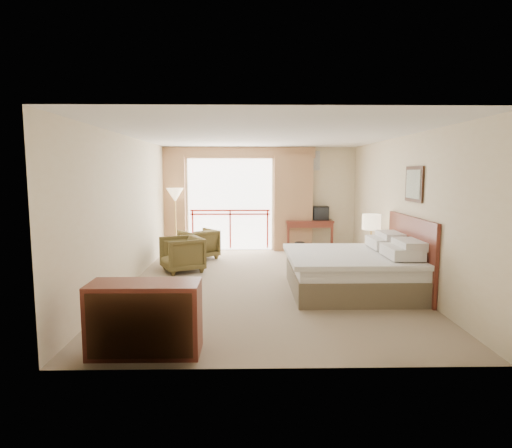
{
  "coord_description": "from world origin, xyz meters",
  "views": [
    {
      "loc": [
        -0.32,
        -7.77,
        2.05
      ],
      "look_at": [
        -0.17,
        0.4,
        1.06
      ],
      "focal_mm": 30.0,
      "sensor_mm": 36.0,
      "label": 1
    }
  ],
  "objects_px": {
    "wastebasket": "(300,248)",
    "side_table": "(176,246)",
    "table_lamp": "(371,223)",
    "armchair_near": "(182,271)",
    "armchair_far": "(199,258)",
    "nightstand": "(371,261)",
    "tv": "(320,213)",
    "floor_lamp": "(175,197)",
    "bed": "(354,270)",
    "desk": "(308,227)",
    "dresser": "(145,318)"
  },
  "relations": [
    {
      "from": "wastebasket",
      "to": "side_table",
      "type": "xyz_separation_m",
      "value": [
        -2.91,
        -1.16,
        0.27
      ]
    },
    {
      "from": "table_lamp",
      "to": "side_table",
      "type": "relative_size",
      "value": 1.06
    },
    {
      "from": "wastebasket",
      "to": "armchair_near",
      "type": "height_order",
      "value": "armchair_near"
    },
    {
      "from": "armchair_far",
      "to": "side_table",
      "type": "relative_size",
      "value": 1.28
    },
    {
      "from": "nightstand",
      "to": "tv",
      "type": "distance_m",
      "value": 2.88
    },
    {
      "from": "floor_lamp",
      "to": "tv",
      "type": "bearing_deg",
      "value": 5.91
    },
    {
      "from": "nightstand",
      "to": "tv",
      "type": "xyz_separation_m",
      "value": [
        -0.57,
        2.73,
        0.71
      ]
    },
    {
      "from": "bed",
      "to": "desk",
      "type": "distance_m",
      "value": 4.01
    },
    {
      "from": "nightstand",
      "to": "desk",
      "type": "distance_m",
      "value": 2.94
    },
    {
      "from": "wastebasket",
      "to": "armchair_near",
      "type": "relative_size",
      "value": 0.38
    },
    {
      "from": "floor_lamp",
      "to": "dresser",
      "type": "distance_m",
      "value": 6.16
    },
    {
      "from": "wastebasket",
      "to": "floor_lamp",
      "type": "bearing_deg",
      "value": 177.51
    },
    {
      "from": "side_table",
      "to": "armchair_near",
      "type": "bearing_deg",
      "value": -70.43
    },
    {
      "from": "dresser",
      "to": "table_lamp",
      "type": "bearing_deg",
      "value": 47.69
    },
    {
      "from": "dresser",
      "to": "tv",
      "type": "bearing_deg",
      "value": 66.29
    },
    {
      "from": "armchair_near",
      "to": "floor_lamp",
      "type": "height_order",
      "value": "floor_lamp"
    },
    {
      "from": "table_lamp",
      "to": "tv",
      "type": "height_order",
      "value": "table_lamp"
    },
    {
      "from": "armchair_far",
      "to": "floor_lamp",
      "type": "bearing_deg",
      "value": -81.92
    },
    {
      "from": "armchair_near",
      "to": "tv",
      "type": "bearing_deg",
      "value": 99.89
    },
    {
      "from": "table_lamp",
      "to": "floor_lamp",
      "type": "relative_size",
      "value": 0.39
    },
    {
      "from": "bed",
      "to": "armchair_near",
      "type": "xyz_separation_m",
      "value": [
        -3.2,
        1.58,
        -0.38
      ]
    },
    {
      "from": "nightstand",
      "to": "armchair_near",
      "type": "distance_m",
      "value": 3.87
    },
    {
      "from": "armchair_near",
      "to": "table_lamp",
      "type": "bearing_deg",
      "value": 59.29
    },
    {
      "from": "table_lamp",
      "to": "side_table",
      "type": "height_order",
      "value": "table_lamp"
    },
    {
      "from": "desk",
      "to": "tv",
      "type": "bearing_deg",
      "value": -10.29
    },
    {
      "from": "wastebasket",
      "to": "armchair_near",
      "type": "bearing_deg",
      "value": -145.61
    },
    {
      "from": "floor_lamp",
      "to": "side_table",
      "type": "bearing_deg",
      "value": -80.57
    },
    {
      "from": "desk",
      "to": "armchair_near",
      "type": "relative_size",
      "value": 1.55
    },
    {
      "from": "tv",
      "to": "side_table",
      "type": "height_order",
      "value": "tv"
    },
    {
      "from": "armchair_near",
      "to": "floor_lamp",
      "type": "xyz_separation_m",
      "value": [
        -0.45,
        1.96,
        1.43
      ]
    },
    {
      "from": "bed",
      "to": "floor_lamp",
      "type": "xyz_separation_m",
      "value": [
        -3.65,
        3.55,
        1.05
      ]
    },
    {
      "from": "floor_lamp",
      "to": "dresser",
      "type": "relative_size",
      "value": 1.34
    },
    {
      "from": "side_table",
      "to": "nightstand",
      "type": "bearing_deg",
      "value": -14.39
    },
    {
      "from": "bed",
      "to": "desk",
      "type": "bearing_deg",
      "value": 93.26
    },
    {
      "from": "bed",
      "to": "armchair_near",
      "type": "bearing_deg",
      "value": 153.62
    },
    {
      "from": "desk",
      "to": "nightstand",
      "type": "bearing_deg",
      "value": -71.71
    },
    {
      "from": "desk",
      "to": "tv",
      "type": "xyz_separation_m",
      "value": [
        0.3,
        -0.06,
        0.36
      ]
    },
    {
      "from": "tv",
      "to": "armchair_near",
      "type": "distance_m",
      "value": 4.14
    },
    {
      "from": "bed",
      "to": "dresser",
      "type": "height_order",
      "value": "bed"
    },
    {
      "from": "side_table",
      "to": "armchair_far",
      "type": "bearing_deg",
      "value": 56.58
    },
    {
      "from": "armchair_far",
      "to": "desk",
      "type": "bearing_deg",
      "value": 164.51
    },
    {
      "from": "side_table",
      "to": "floor_lamp",
      "type": "relative_size",
      "value": 0.37
    },
    {
      "from": "table_lamp",
      "to": "armchair_far",
      "type": "bearing_deg",
      "value": 155.67
    },
    {
      "from": "side_table",
      "to": "floor_lamp",
      "type": "height_order",
      "value": "floor_lamp"
    },
    {
      "from": "nightstand",
      "to": "desk",
      "type": "xyz_separation_m",
      "value": [
        -0.87,
        2.79,
        0.35
      ]
    },
    {
      "from": "nightstand",
      "to": "side_table",
      "type": "relative_size",
      "value": 0.9
    },
    {
      "from": "wastebasket",
      "to": "floor_lamp",
      "type": "distance_m",
      "value": 3.37
    },
    {
      "from": "table_lamp",
      "to": "nightstand",
      "type": "bearing_deg",
      "value": -90.0
    },
    {
      "from": "tv",
      "to": "armchair_far",
      "type": "relative_size",
      "value": 0.52
    },
    {
      "from": "tv",
      "to": "armchair_near",
      "type": "xyz_separation_m",
      "value": [
        -3.27,
        -2.35,
        -0.98
      ]
    }
  ]
}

